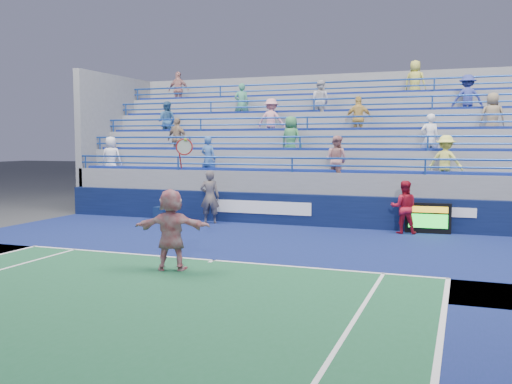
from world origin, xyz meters
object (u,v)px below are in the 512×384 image
at_px(tennis_player, 171,229).
at_px(line_judge, 210,197).
at_px(serve_speed_board, 428,218).
at_px(judge_chair, 162,212).
at_px(ball_girl, 404,207).

xyz_separation_m(tennis_player, line_judge, (-2.34, 7.11, 0.02)).
bearing_deg(serve_speed_board, tennis_player, -124.57).
xyz_separation_m(judge_chair, line_judge, (2.11, -0.31, 0.68)).
height_order(serve_speed_board, line_judge, line_judge).
bearing_deg(ball_girl, line_judge, -6.97).
distance_m(line_judge, ball_girl, 6.74).
height_order(serve_speed_board, judge_chair, serve_speed_board).
height_order(judge_chair, ball_girl, ball_girl).
xyz_separation_m(judge_chair, tennis_player, (4.45, -7.42, 0.66)).
height_order(serve_speed_board, ball_girl, ball_girl).
distance_m(judge_chair, tennis_player, 8.68).
bearing_deg(line_judge, judge_chair, -22.79).
bearing_deg(tennis_player, ball_girl, 58.39).
xyz_separation_m(serve_speed_board, ball_girl, (-0.72, -0.29, 0.36)).
xyz_separation_m(serve_speed_board, judge_chair, (-9.57, -0.02, -0.21)).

